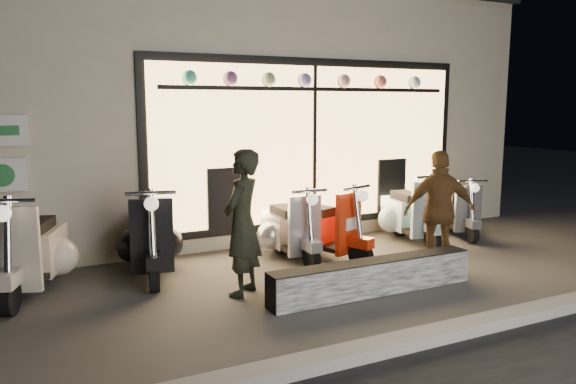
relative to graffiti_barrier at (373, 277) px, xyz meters
name	(u,v)px	position (x,y,z in m)	size (l,w,h in m)	color
ground	(332,280)	(-0.15, 0.65, -0.20)	(40.00, 40.00, 0.00)	#383533
kerb	(443,333)	(-0.15, -1.35, -0.14)	(40.00, 0.25, 0.12)	slate
shop_building	(204,108)	(-0.15, 5.63, 1.90)	(10.20, 6.23, 4.20)	beige
graffiti_barrier	(373,277)	(0.00, 0.00, 0.00)	(2.61, 0.28, 0.40)	black
scooter_silver	(288,229)	(-0.17, 1.86, 0.21)	(0.47, 1.43, 1.03)	black
scooter_red	(317,228)	(0.20, 1.66, 0.22)	(0.80, 1.46, 1.05)	black
scooter_black	(150,238)	(-2.10, 1.99, 0.25)	(0.68, 1.59, 1.13)	black
scooter_cream	(34,251)	(-3.47, 1.92, 0.27)	(0.88, 1.62, 1.16)	black
scooter_blue	(408,213)	(2.02, 1.93, 0.24)	(0.66, 1.53, 1.09)	black
scooter_grey	(454,211)	(3.01, 1.94, 0.18)	(0.71, 1.33, 0.95)	black
man	(242,223)	(-1.34, 0.66, 0.64)	(0.61, 0.40, 1.68)	black
woman	(440,211)	(1.31, 0.40, 0.59)	(0.93, 0.39, 1.59)	brown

